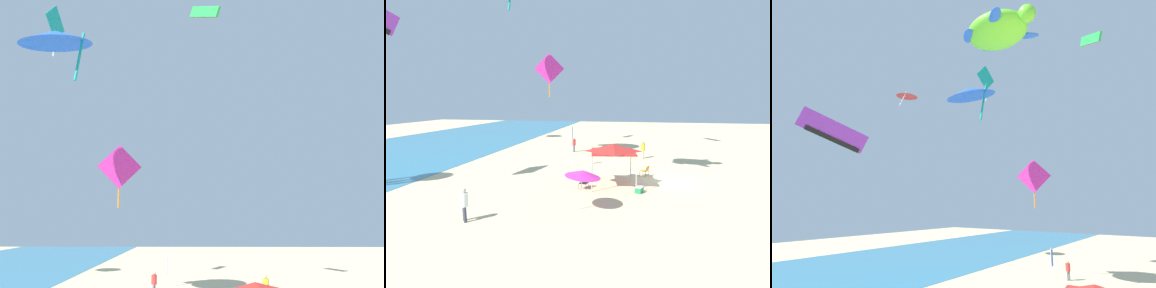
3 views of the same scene
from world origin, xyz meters
The scene contains 11 objects.
ground centered at (0.00, 0.00, -0.05)m, with size 120.00×120.00×0.10m, color beige.
canopy_tent centered at (-1.86, 3.42, 2.63)m, with size 3.44×3.35×2.94m.
beach_umbrella centered at (-6.90, 4.58, 2.02)m, with size 1.96×1.98×2.32m.
folding_chair_left_of_tent centered at (1.45, 1.14, 0.47)m, with size 0.74×0.79×0.82m.
folding_chair_near_cooler centered at (-2.87, 5.23, 0.47)m, with size 0.69×0.61×0.82m.
cooler_box centered at (-3.12, 1.59, 0.20)m, with size 0.72×0.60×0.40m.
banner_flag centered at (3.52, 7.46, 2.21)m, with size 0.36×0.06×3.67m.
person_by_tent centered at (8.92, 1.28, 1.04)m, with size 0.47×0.42×1.78m.
person_near_umbrella centered at (-9.63, 9.99, 0.99)m, with size 0.40×0.40×1.69m.
person_far_stroller centered at (11.35, 9.01, 0.99)m, with size 0.44×0.40×1.68m.
kite_diamond_magenta centered at (11.07, 11.74, 9.18)m, with size 0.96×3.25×4.79m.
Camera 2 is at (-22.72, 1.65, 5.95)m, focal length 28.84 mm.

